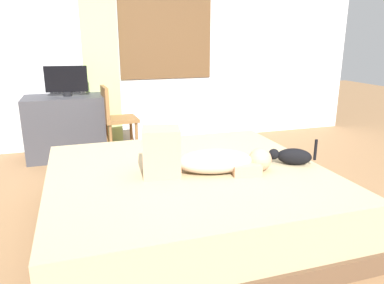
{
  "coord_description": "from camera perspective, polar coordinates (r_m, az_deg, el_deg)",
  "views": [
    {
      "loc": [
        -0.83,
        -2.38,
        1.4
      ],
      "look_at": [
        0.01,
        0.26,
        0.61
      ],
      "focal_mm": 34.06,
      "sensor_mm": 36.0,
      "label": 1
    }
  ],
  "objects": [
    {
      "name": "cat",
      "position": [
        2.91,
        15.37,
        -2.15
      ],
      "size": [
        0.32,
        0.23,
        0.21
      ],
      "color": "black",
      "rests_on": "bed"
    },
    {
      "name": "cup",
      "position": [
        4.76,
        -16.65,
        7.86
      ],
      "size": [
        0.07,
        0.07,
        0.08
      ],
      "primitive_type": "cylinder",
      "color": "white",
      "rests_on": "desk"
    },
    {
      "name": "curtain_left",
      "position": [
        4.81,
        -14.14,
        13.35
      ],
      "size": [
        0.44,
        0.06,
        2.43
      ],
      "primitive_type": "cube",
      "color": "#ADCC75",
      "rests_on": "ground"
    },
    {
      "name": "chair_by_desk",
      "position": [
        4.43,
        -12.05,
        4.03
      ],
      "size": [
        0.4,
        0.4,
        0.86
      ],
      "color": "brown",
      "rests_on": "ground"
    },
    {
      "name": "desk",
      "position": [
        4.63,
        -19.14,
        2.25
      ],
      "size": [
        0.9,
        0.56,
        0.74
      ],
      "color": "#38383D",
      "rests_on": "ground"
    },
    {
      "name": "ground_plane",
      "position": [
        2.88,
        1.39,
        -13.06
      ],
      "size": [
        16.0,
        16.0,
        0.0
      ],
      "primitive_type": "plane",
      "color": "olive"
    },
    {
      "name": "tv_monitor",
      "position": [
        4.54,
        -19.08,
        9.09
      ],
      "size": [
        0.48,
        0.1,
        0.35
      ],
      "color": "black",
      "rests_on": "desk"
    },
    {
      "name": "person_lying",
      "position": [
        2.62,
        1.42,
        -2.51
      ],
      "size": [
        0.94,
        0.41,
        0.34
      ],
      "color": "#CCB299",
      "rests_on": "bed"
    },
    {
      "name": "back_wall_with_window",
      "position": [
        4.98,
        -8.32,
        16.45
      ],
      "size": [
        6.4,
        0.14,
        2.9
      ],
      "color": "silver",
      "rests_on": "ground"
    },
    {
      "name": "bed",
      "position": [
        2.81,
        -0.71,
        -8.75
      ],
      "size": [
        2.06,
        1.94,
        0.46
      ],
      "color": "brown",
      "rests_on": "ground"
    }
  ]
}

